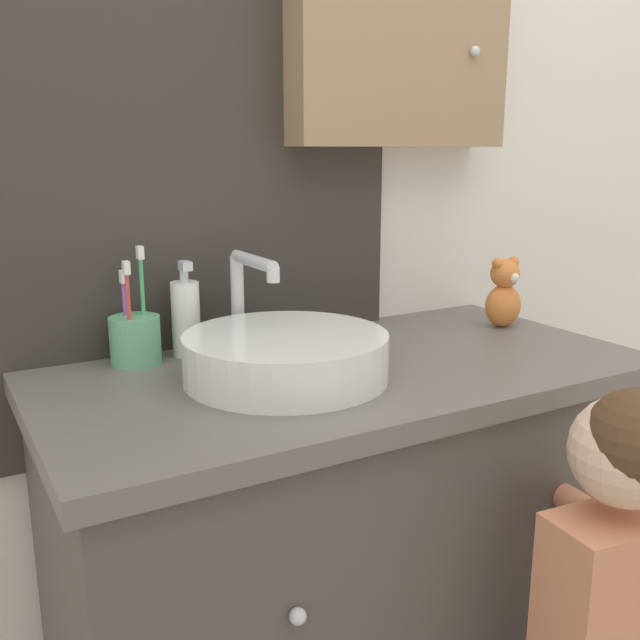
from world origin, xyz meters
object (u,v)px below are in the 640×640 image
at_px(soap_dispenser, 186,317).
at_px(toothbrush_holder, 135,338).
at_px(child_figure, 606,634).
at_px(sink_basin, 285,353).
at_px(teddy_bear, 504,294).

bearing_deg(soap_dispenser, toothbrush_holder, -177.35).
bearing_deg(child_figure, soap_dispenser, 123.78).
distance_m(sink_basin, teddy_bear, 0.56).
bearing_deg(toothbrush_holder, child_figure, -50.36).
bearing_deg(sink_basin, teddy_bear, 8.40).
relative_size(soap_dispenser, teddy_bear, 1.17).
relative_size(child_figure, teddy_bear, 6.40).
relative_size(sink_basin, teddy_bear, 2.60).
relative_size(sink_basin, child_figure, 0.41).
relative_size(sink_basin, soap_dispenser, 2.22).
distance_m(toothbrush_holder, child_figure, 0.87).
bearing_deg(soap_dispenser, teddy_bear, -10.87).
distance_m(toothbrush_holder, teddy_bear, 0.75).
height_order(soap_dispenser, teddy_bear, soap_dispenser).
height_order(sink_basin, soap_dispenser, sink_basin).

